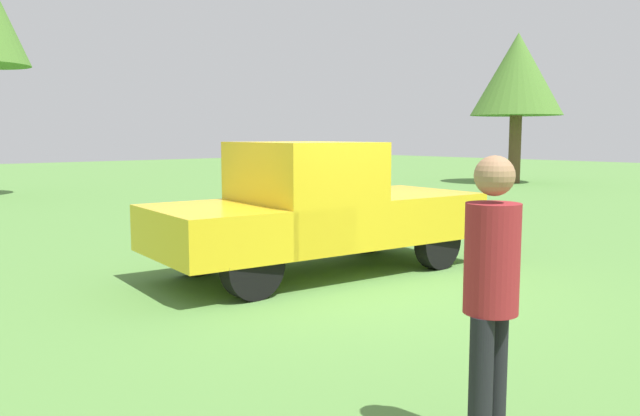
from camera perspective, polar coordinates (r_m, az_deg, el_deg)
ground_plane at (r=8.12m, az=2.29°, el=-7.00°), size 80.00×80.00×0.00m
pickup_truck at (r=8.72m, az=-0.65°, el=0.19°), size 4.87×2.37×1.81m
person_bystander at (r=3.87m, az=15.11°, el=-6.90°), size 0.37×0.37×1.79m
tree_back_right at (r=26.66m, az=17.31°, el=11.31°), size 3.57×3.57×5.90m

